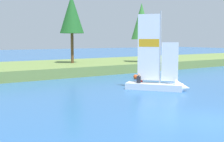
{
  "coord_description": "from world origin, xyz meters",
  "views": [
    {
      "loc": [
        -10.64,
        -8.22,
        3.68
      ],
      "look_at": [
        1.72,
        10.87,
        1.2
      ],
      "focal_mm": 46.2,
      "sensor_mm": 36.0,
      "label": 1
    }
  ],
  "objects_px": {
    "shoreline_tree_centre": "(72,14)",
    "shoreline_tree_midright": "(142,21)",
    "sailboat": "(163,83)",
    "channel_buoy": "(136,77)"
  },
  "relations": [
    {
      "from": "shoreline_tree_centre",
      "to": "sailboat",
      "type": "height_order",
      "value": "shoreline_tree_centre"
    },
    {
      "from": "sailboat",
      "to": "channel_buoy",
      "type": "xyz_separation_m",
      "value": [
        1.89,
        5.69,
        -0.28
      ]
    },
    {
      "from": "shoreline_tree_midright",
      "to": "sailboat",
      "type": "height_order",
      "value": "shoreline_tree_midright"
    },
    {
      "from": "shoreline_tree_centre",
      "to": "shoreline_tree_midright",
      "type": "xyz_separation_m",
      "value": [
        7.62,
        -3.1,
        -0.69
      ]
    },
    {
      "from": "shoreline_tree_centre",
      "to": "shoreline_tree_midright",
      "type": "distance_m",
      "value": 8.26
    },
    {
      "from": "shoreline_tree_midright",
      "to": "channel_buoy",
      "type": "relative_size",
      "value": 16.0
    },
    {
      "from": "shoreline_tree_centre",
      "to": "shoreline_tree_midright",
      "type": "bearing_deg",
      "value": -22.1
    },
    {
      "from": "channel_buoy",
      "to": "shoreline_tree_midright",
      "type": "bearing_deg",
      "value": 47.86
    },
    {
      "from": "shoreline_tree_centre",
      "to": "channel_buoy",
      "type": "bearing_deg",
      "value": -76.37
    },
    {
      "from": "sailboat",
      "to": "channel_buoy",
      "type": "relative_size",
      "value": 13.86
    }
  ]
}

